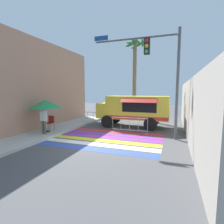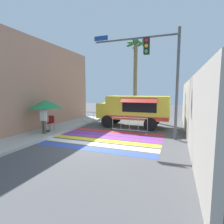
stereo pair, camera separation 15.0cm
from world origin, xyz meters
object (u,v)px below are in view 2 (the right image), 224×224
Objects in this scene: folding_chair at (50,121)px; traffic_signal_pole at (159,64)px; barricade_front at (129,125)px; palm_tree at (135,68)px; vendor_person at (43,118)px; food_truck at (133,108)px; patio_umbrella at (46,104)px; barricade_side at (94,118)px.

traffic_signal_pole is at bearing 6.71° from folding_chair.
palm_tree is at bearing 99.73° from barricade_front.
vendor_person is (-6.51, -2.02, -3.13)m from traffic_signal_pole.
food_truck is 0.88× the size of traffic_signal_pole.
patio_umbrella is 0.87× the size of barricade_front.
traffic_signal_pole is 7.29m from patio_umbrella.
barricade_side is (1.40, 3.72, -0.23)m from folding_chair.
palm_tree is at bearing 112.37° from traffic_signal_pole.
patio_umbrella is at bearing -137.47° from food_truck.
patio_umbrella is at bearing -167.59° from traffic_signal_pole.
traffic_signal_pole is 4.24m from barricade_front.
palm_tree is (-2.94, 7.15, 0.84)m from traffic_signal_pole.
vendor_person reaches higher than barricade_side.
barricade_side is 0.27× the size of palm_tree.
traffic_signal_pole is 0.78× the size of palm_tree.
food_truck is 0.68× the size of palm_tree.
vendor_person is at bearing -72.40° from folding_chair.
palm_tree is at bearing 100.64° from food_truck.
traffic_signal_pole reaches higher than patio_umbrella.
traffic_signal_pole is at bearing 29.21° from vendor_person.
palm_tree is at bearing 60.22° from barricade_side.
palm_tree is (-0.82, 4.38, 3.67)m from food_truck.
palm_tree reaches higher than barricade_front.
palm_tree reaches higher than food_truck.
food_truck reaches higher than patio_umbrella.
food_truck is 2.29m from barricade_front.
folding_chair is 0.40× the size of barricade_front.
folding_chair is 5.31m from barricade_front.
folding_chair is at bearing -141.73° from food_truck.
vendor_person reaches higher than barricade_front.
barricade_front is 4.17m from barricade_side.
traffic_signal_pole reaches higher than barricade_side.
patio_umbrella is at bearing -113.82° from palm_tree.
barricade_front is at bearing 16.96° from folding_chair.
patio_umbrella is 9.95m from palm_tree.
patio_umbrella is at bearing -106.95° from barricade_side.
palm_tree reaches higher than vendor_person.
food_truck reaches higher than barricade_front.
barricade_side is (1.05, 4.75, -0.64)m from vendor_person.
traffic_signal_pole is 2.97× the size of patio_umbrella.
barricade_side is 6.86m from palm_tree.
palm_tree is (2.53, 4.41, 4.61)m from barricade_side.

